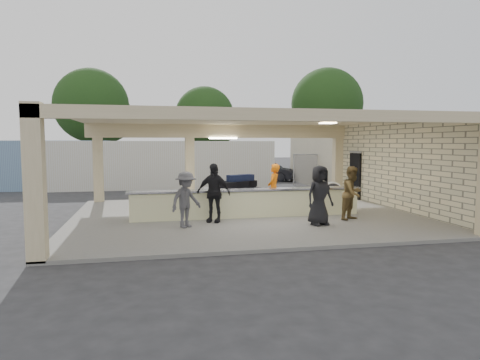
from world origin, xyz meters
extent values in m
plane|color=#272729|center=(0.00, 0.00, 0.00)|extent=(120.00, 120.00, 0.00)
cube|color=slate|center=(0.00, 0.00, 0.05)|extent=(12.00, 10.00, 0.10)
cube|color=tan|center=(0.00, 0.00, 3.50)|extent=(12.00, 10.00, 0.02)
cube|color=beige|center=(6.00, 0.00, 1.75)|extent=(0.02, 10.00, 3.50)
cube|color=black|center=(5.94, 3.20, 1.15)|extent=(0.10, 0.95, 2.10)
cube|color=tan|center=(0.00, 4.75, 3.20)|extent=(12.00, 0.50, 0.60)
cube|color=tan|center=(0.00, -4.85, 3.35)|extent=(12.00, 0.30, 0.30)
cube|color=tan|center=(-5.50, 4.75, 1.80)|extent=(0.40, 0.40, 3.50)
cube|color=tan|center=(-1.50, 4.75, 1.80)|extent=(0.40, 0.40, 3.50)
cube|color=tan|center=(5.80, 4.80, 1.80)|extent=(0.40, 0.40, 3.50)
cube|color=tan|center=(-5.80, -4.80, 1.80)|extent=(0.40, 0.40, 3.50)
cube|color=white|center=(0.00, 4.50, 2.88)|extent=(1.30, 0.12, 0.06)
cube|color=#FFEABF|center=(3.80, 1.50, 3.47)|extent=(0.55, 0.55, 0.04)
cube|color=#FFEABF|center=(3.80, -0.50, 3.47)|extent=(0.55, 0.55, 0.04)
cube|color=#FFEABF|center=(3.80, -2.50, 3.47)|extent=(0.55, 0.55, 0.04)
cube|color=beige|center=(0.00, -0.50, 0.55)|extent=(8.00, 0.50, 0.90)
cube|color=#B7B7BC|center=(0.00, -0.50, 1.05)|extent=(8.20, 0.58, 0.06)
cube|color=white|center=(0.02, 1.09, 0.66)|extent=(2.61, 1.98, 0.11)
cylinder|color=black|center=(-0.73, 0.35, 0.29)|extent=(0.21, 0.39, 0.37)
cylinder|color=black|center=(-1.01, 1.32, 0.29)|extent=(0.21, 0.39, 0.37)
cylinder|color=black|center=(1.05, 0.87, 0.29)|extent=(0.21, 0.39, 0.37)
cylinder|color=black|center=(0.76, 1.84, 0.29)|extent=(0.21, 0.39, 0.37)
cube|color=white|center=(-0.18, 1.76, 0.84)|extent=(2.23, 0.69, 0.28)
cube|color=white|center=(0.21, 0.43, 0.84)|extent=(2.23, 0.69, 0.28)
cube|color=black|center=(-0.61, 0.62, 0.83)|extent=(0.61, 0.49, 0.24)
cube|color=black|center=(0.01, 0.80, 0.83)|extent=(0.61, 0.49, 0.24)
cube|color=black|center=(0.63, 0.98, 0.83)|extent=(0.61, 0.49, 0.24)
cube|color=black|center=(-0.77, 1.15, 0.83)|extent=(0.61, 0.49, 0.24)
cube|color=black|center=(-0.15, 1.34, 0.83)|extent=(0.61, 0.49, 0.24)
cube|color=black|center=(0.47, 1.52, 0.83)|extent=(0.61, 0.49, 0.24)
cube|color=black|center=(-0.46, 0.76, 1.08)|extent=(0.61, 0.49, 0.24)
cube|color=black|center=(0.11, 1.12, 1.08)|extent=(0.61, 0.49, 0.24)
cube|color=black|center=(0.50, 1.43, 1.08)|extent=(0.61, 0.49, 0.24)
cube|color=black|center=(-0.41, 1.26, 1.08)|extent=(0.61, 0.49, 0.24)
cube|color=black|center=(-0.16, 1.04, 1.33)|extent=(0.61, 0.49, 0.24)
cube|color=black|center=(0.35, 1.29, 1.33)|extent=(0.61, 0.49, 0.24)
cylinder|color=white|center=(4.18, 1.75, 0.62)|extent=(0.89, 0.56, 0.85)
cylinder|color=black|center=(4.18, 1.75, 0.62)|extent=(0.82, 0.56, 0.75)
cube|color=white|center=(3.90, 1.75, 0.24)|extent=(0.06, 0.47, 0.28)
cube|color=white|center=(4.46, 1.75, 0.24)|extent=(0.06, 0.47, 0.28)
imported|color=orange|center=(1.17, 0.30, 1.00)|extent=(0.65, 0.75, 1.80)
imported|color=brown|center=(3.29, -1.76, 1.00)|extent=(0.94, 0.79, 1.80)
imported|color=black|center=(-1.31, -1.19, 1.06)|extent=(1.18, 0.90, 1.91)
imported|color=#4A4A4F|center=(-2.27, -1.90, 0.95)|extent=(1.11, 0.97, 1.70)
imported|color=black|center=(1.86, -2.37, 1.04)|extent=(0.98, 0.59, 1.87)
imported|color=silver|center=(9.67, 12.99, 0.80)|extent=(6.16, 4.30, 1.60)
imported|color=silver|center=(13.52, 13.07, 0.73)|extent=(4.74, 2.05, 1.46)
imported|color=black|center=(5.01, 14.32, 0.65)|extent=(3.95, 3.49, 1.31)
cube|color=silver|center=(-2.37, 10.98, 1.39)|extent=(12.83, 2.69, 2.77)
cube|color=#7098B3|center=(-11.04, 11.79, 1.40)|extent=(10.93, 3.50, 2.80)
cylinder|color=gray|center=(5.00, 9.00, 1.00)|extent=(0.06, 0.06, 2.00)
cylinder|color=gray|center=(7.00, 9.00, 1.00)|extent=(0.06, 0.06, 2.00)
cylinder|color=gray|center=(9.00, 9.00, 1.00)|extent=(0.06, 0.06, 2.00)
cylinder|color=gray|center=(11.00, 9.00, 1.00)|extent=(0.06, 0.06, 2.00)
cylinder|color=gray|center=(13.00, 9.00, 1.00)|extent=(0.06, 0.06, 2.00)
cylinder|color=gray|center=(15.00, 9.00, 1.00)|extent=(0.06, 0.06, 2.00)
cylinder|color=gray|center=(17.00, 9.00, 1.00)|extent=(0.06, 0.06, 2.00)
cube|color=gray|center=(11.00, 9.00, 1.00)|extent=(12.00, 0.02, 2.00)
cylinder|color=gray|center=(11.00, 9.00, 2.00)|extent=(12.00, 0.05, 0.05)
cylinder|color=#382619|center=(-8.00, 24.00, 2.25)|extent=(0.70, 0.70, 4.50)
sphere|color=black|center=(-8.00, 24.00, 5.85)|extent=(6.30, 6.30, 6.30)
sphere|color=black|center=(-6.80, 24.60, 4.95)|extent=(4.50, 4.50, 4.50)
cylinder|color=#382619|center=(2.00, 26.00, 2.00)|extent=(0.70, 0.70, 4.00)
sphere|color=black|center=(2.00, 26.00, 5.20)|extent=(5.60, 5.60, 5.60)
sphere|color=black|center=(3.20, 26.60, 4.40)|extent=(4.00, 4.00, 4.00)
cylinder|color=#382619|center=(14.00, 25.00, 2.50)|extent=(0.70, 0.70, 5.00)
sphere|color=black|center=(14.00, 25.00, 6.50)|extent=(7.00, 7.00, 7.00)
sphere|color=black|center=(15.20, 25.60, 5.50)|extent=(5.00, 5.00, 5.00)
cube|color=#C0B699|center=(9.50, 10.00, 1.60)|extent=(6.00, 8.00, 3.20)
camera|label=1|loc=(-3.38, -14.82, 2.68)|focal=32.00mm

